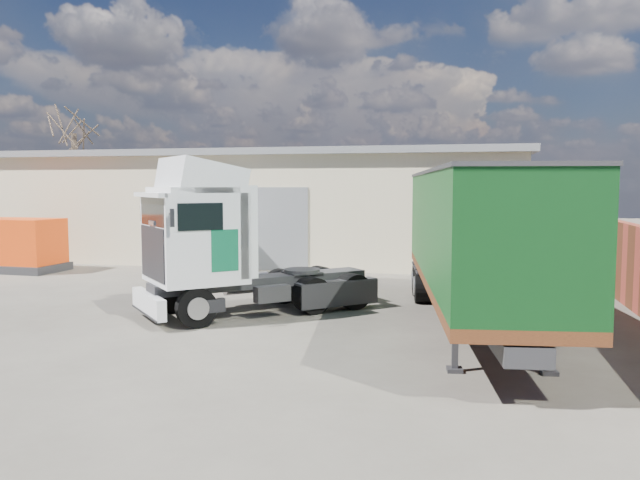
% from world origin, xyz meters
% --- Properties ---
extents(ground, '(120.00, 120.00, 0.00)m').
position_xyz_m(ground, '(0.00, 0.00, 0.00)').
color(ground, black).
rests_on(ground, ground).
extents(warehouse, '(30.60, 12.60, 5.42)m').
position_xyz_m(warehouse, '(-6.00, 16.00, 2.66)').
color(warehouse, beige).
rests_on(warehouse, ground).
extents(brick_boundary_wall, '(0.35, 26.00, 2.50)m').
position_xyz_m(brick_boundary_wall, '(11.50, 6.00, 1.25)').
color(brick_boundary_wall, brown).
rests_on(brick_boundary_wall, ground).
extents(bare_tree, '(4.00, 4.00, 9.60)m').
position_xyz_m(bare_tree, '(-18.00, 20.00, 7.92)').
color(bare_tree, '#382B21').
rests_on(bare_tree, ground).
extents(tractor_unit, '(6.45, 6.24, 4.44)m').
position_xyz_m(tractor_unit, '(-0.07, 0.58, 1.87)').
color(tractor_unit, black).
rests_on(tractor_unit, ground).
extents(box_trailer, '(4.16, 12.43, 4.05)m').
position_xyz_m(box_trailer, '(6.74, 0.61, 2.47)').
color(box_trailer, '#2D2D30').
rests_on(box_trailer, ground).
extents(panel_van, '(3.12, 4.66, 1.77)m').
position_xyz_m(panel_van, '(-3.68, 9.63, 0.91)').
color(panel_van, black).
rests_on(panel_van, ground).
extents(orange_skip, '(3.70, 2.39, 2.26)m').
position_xyz_m(orange_skip, '(-12.09, 7.24, 0.99)').
color(orange_skip, '#2D2D30').
rests_on(orange_skip, ground).
extents(gravel_heap, '(5.53, 5.03, 0.88)m').
position_xyz_m(gravel_heap, '(-2.36, 5.91, 0.41)').
color(gravel_heap, '#1F222A').
rests_on(gravel_heap, ground).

